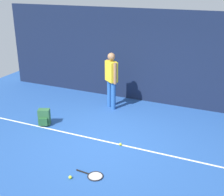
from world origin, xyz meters
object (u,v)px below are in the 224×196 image
(tennis_player, at_px, (111,77))
(backpack, at_px, (44,118))
(tennis_racket, at_px, (94,176))
(tennis_ball_near_player, at_px, (120,144))
(tennis_ball_by_fence, at_px, (70,177))

(tennis_player, bearing_deg, backpack, 94.26)
(tennis_racket, height_order, tennis_ball_near_player, tennis_ball_near_player)
(tennis_player, xyz_separation_m, tennis_ball_near_player, (1.13, -2.00, -0.93))
(tennis_racket, distance_m, backpack, 2.74)
(tennis_player, height_order, tennis_ball_by_fence, tennis_player)
(tennis_racket, relative_size, backpack, 1.42)
(tennis_racket, relative_size, tennis_ball_by_fence, 9.46)
(tennis_racket, bearing_deg, tennis_player, 113.01)
(tennis_racket, xyz_separation_m, backpack, (-2.27, 1.52, 0.20))
(tennis_player, relative_size, tennis_ball_by_fence, 25.76)
(tennis_ball_near_player, bearing_deg, tennis_racket, -90.72)
(backpack, relative_size, tennis_ball_by_fence, 6.67)
(tennis_racket, bearing_deg, tennis_ball_near_player, 93.81)
(tennis_player, xyz_separation_m, tennis_racket, (1.11, -3.32, -0.95))
(tennis_ball_by_fence, bearing_deg, tennis_racket, 33.56)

